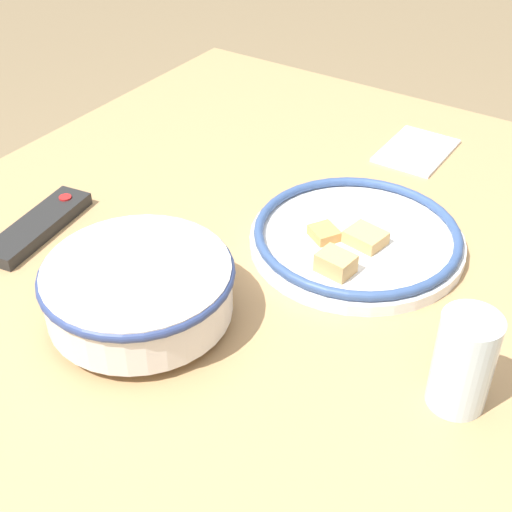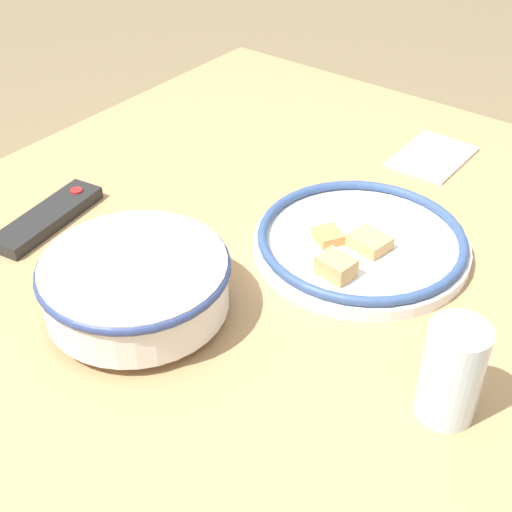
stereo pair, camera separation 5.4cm
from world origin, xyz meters
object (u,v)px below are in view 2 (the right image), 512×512
object	(u,v)px
noodle_bowl	(136,284)
tv_remote	(48,217)
drinking_glass	(452,372)
food_plate	(361,242)

from	to	relation	value
noodle_bowl	tv_remote	world-z (taller)	noodle_bowl
noodle_bowl	drinking_glass	size ratio (longest dim) A/B	2.00
drinking_glass	tv_remote	bearing A→B (deg)	92.18
food_plate	drinking_glass	xyz separation A→B (m)	(-0.20, -0.23, 0.05)
noodle_bowl	drinking_glass	world-z (taller)	drinking_glass
food_plate	tv_remote	bearing A→B (deg)	118.54
noodle_bowl	food_plate	bearing A→B (deg)	-28.54
tv_remote	drinking_glass	distance (m)	0.65
food_plate	drinking_glass	distance (m)	0.31
noodle_bowl	tv_remote	bearing A→B (deg)	76.02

